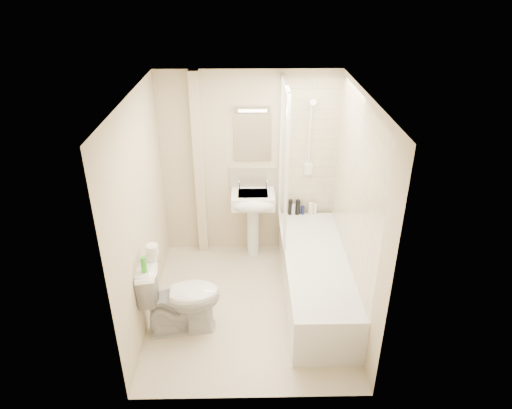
{
  "coord_description": "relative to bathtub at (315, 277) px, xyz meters",
  "views": [
    {
      "loc": [
        -0.01,
        -4.07,
        3.44
      ],
      "look_at": [
        0.07,
        0.2,
        1.2
      ],
      "focal_mm": 32.0,
      "sensor_mm": 36.0,
      "label": 1
    }
  ],
  "objects": [
    {
      "name": "bottle_white_b",
      "position": [
        0.11,
        1.03,
        0.33
      ],
      "size": [
        0.05,
        0.05,
        0.15
      ],
      "primitive_type": "cylinder",
      "color": "white",
      "rests_on": "bathtub"
    },
    {
      "name": "pipe_boxing",
      "position": [
        -1.37,
        1.06,
        0.91
      ],
      "size": [
        0.12,
        0.12,
        2.4
      ],
      "primitive_type": "cube",
      "color": "beige",
      "rests_on": "ground"
    },
    {
      "name": "floor",
      "position": [
        -0.75,
        -0.13,
        -0.29
      ],
      "size": [
        2.5,
        2.5,
        0.0
      ],
      "primitive_type": "plane",
      "color": "beige",
      "rests_on": "ground"
    },
    {
      "name": "bottle_black_a",
      "position": [
        -0.21,
        1.03,
        0.36
      ],
      "size": [
        0.06,
        0.06,
        0.21
      ],
      "primitive_type": "cylinder",
      "color": "black",
      "rests_on": "bathtub"
    },
    {
      "name": "toilet_roll_lower",
      "position": [
        -1.74,
        -0.39,
        0.59
      ],
      "size": [
        0.12,
        0.12,
        0.09
      ],
      "primitive_type": "cylinder",
      "color": "white",
      "rests_on": "toilet"
    },
    {
      "name": "shower_fixture",
      "position": [
        -0.0,
        1.06,
        1.26
      ],
      "size": [
        0.1,
        0.16,
        0.99
      ],
      "color": "white",
      "rests_on": "wall_back"
    },
    {
      "name": "bottle_cream",
      "position": [
        0.05,
        1.03,
        0.34
      ],
      "size": [
        0.07,
        0.07,
        0.16
      ],
      "primitive_type": "cylinder",
      "color": "#F7EBBF",
      "rests_on": "bathtub"
    },
    {
      "name": "ceiling",
      "position": [
        -0.75,
        -0.13,
        2.11
      ],
      "size": [
        2.2,
        2.5,
        0.02
      ],
      "primitive_type": "cube",
      "color": "white",
      "rests_on": "wall_back"
    },
    {
      "name": "bottle_white_a",
      "position": [
        -0.18,
        1.03,
        0.33
      ],
      "size": [
        0.06,
        0.06,
        0.14
      ],
      "primitive_type": "cylinder",
      "color": "silver",
      "rests_on": "bathtub"
    },
    {
      "name": "bathtub",
      "position": [
        0.0,
        0.0,
        0.0
      ],
      "size": [
        0.7,
        2.1,
        0.55
      ],
      "color": "white",
      "rests_on": "ground"
    },
    {
      "name": "wall_back",
      "position": [
        -0.75,
        1.12,
        0.91
      ],
      "size": [
        2.2,
        0.02,
        2.4
      ],
      "primitive_type": "cube",
      "color": "beige",
      "rests_on": "ground"
    },
    {
      "name": "wall_right",
      "position": [
        0.35,
        -0.13,
        0.91
      ],
      "size": [
        0.02,
        2.5,
        2.4
      ],
      "primitive_type": "cube",
      "color": "beige",
      "rests_on": "ground"
    },
    {
      "name": "pedestal_sink",
      "position": [
        -0.7,
        0.88,
        0.44
      ],
      "size": [
        0.54,
        0.49,
        1.04
      ],
      "color": "white",
      "rests_on": "ground"
    },
    {
      "name": "green_bottle",
      "position": [
        -1.76,
        -0.6,
        0.62
      ],
      "size": [
        0.05,
        0.05,
        0.17
      ],
      "primitive_type": "cylinder",
      "color": "green",
      "rests_on": "toilet"
    },
    {
      "name": "strip_light",
      "position": [
        -0.7,
        1.08,
        1.66
      ],
      "size": [
        0.42,
        0.07,
        0.07
      ],
      "primitive_type": "cube",
      "color": "silver",
      "rests_on": "wall_back"
    },
    {
      "name": "toilet",
      "position": [
        -1.47,
        -0.47,
        0.13
      ],
      "size": [
        0.68,
        0.94,
        0.83
      ],
      "primitive_type": "imported",
      "rotation": [
        0.0,
        0.0,
        1.71
      ],
      "color": "white",
      "rests_on": "ground"
    },
    {
      "name": "mirror",
      "position": [
        -0.7,
        1.1,
        1.29
      ],
      "size": [
        0.46,
        0.01,
        0.6
      ],
      "primitive_type": "cube",
      "color": "white",
      "rests_on": "wall_back"
    },
    {
      "name": "shower_screen",
      "position": [
        -0.35,
        0.66,
        1.16
      ],
      "size": [
        0.04,
        0.92,
        1.8
      ],
      "color": "white",
      "rests_on": "bathtub"
    },
    {
      "name": "splashback",
      "position": [
        -0.7,
        1.11,
        0.74
      ],
      "size": [
        0.6,
        0.02,
        0.3
      ],
      "primitive_type": "cube",
      "color": "beige",
      "rests_on": "wall_back"
    },
    {
      "name": "bottle_blue",
      "position": [
        -0.05,
        1.03,
        0.32
      ],
      "size": [
        0.05,
        0.05,
        0.12
      ],
      "primitive_type": "cylinder",
      "color": "#131953",
      "rests_on": "bathtub"
    },
    {
      "name": "tile_back",
      "position": [
        0.0,
        1.1,
        1.14
      ],
      "size": [
        0.7,
        0.01,
        1.75
      ],
      "primitive_type": "cube",
      "color": "beige",
      "rests_on": "wall_back"
    },
    {
      "name": "bottle_black_b",
      "position": [
        -0.11,
        1.03,
        0.36
      ],
      "size": [
        0.06,
        0.06,
        0.2
      ],
      "primitive_type": "cylinder",
      "color": "black",
      "rests_on": "bathtub"
    },
    {
      "name": "wall_left",
      "position": [
        -1.85,
        -0.13,
        0.91
      ],
      "size": [
        0.02,
        2.5,
        2.4
      ],
      "primitive_type": "cube",
      "color": "beige",
      "rests_on": "ground"
    },
    {
      "name": "toilet_roll_upper",
      "position": [
        -1.71,
        -0.41,
        0.67
      ],
      "size": [
        0.12,
        0.12,
        0.09
      ],
      "primitive_type": "cylinder",
      "color": "white",
      "rests_on": "toilet_roll_lower"
    },
    {
      "name": "tile_right",
      "position": [
        0.34,
        0.0,
        1.14
      ],
      "size": [
        0.01,
        2.1,
        1.75
      ],
      "primitive_type": "cube",
      "color": "beige",
      "rests_on": "wall_right"
    }
  ]
}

